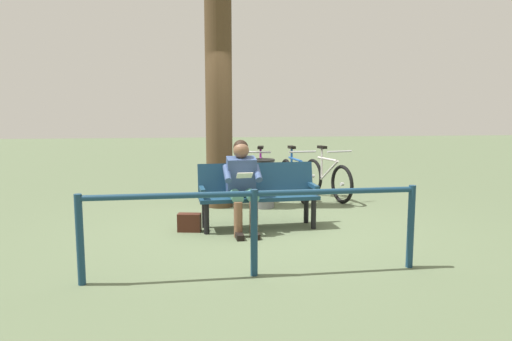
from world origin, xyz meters
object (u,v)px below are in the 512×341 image
Objects in this scene: litter_bin at (262,183)px; tree_trunk at (219,84)px; bench at (258,190)px; person_reading at (242,181)px; handbag at (189,222)px; bicycle_green at (259,179)px; bicycle_purple at (295,179)px; bicycle_black at (327,178)px.

tree_trunk is at bearing -14.03° from litter_bin.
bench is 1.36× the size of person_reading.
handbag is 2.45m from bicycle_green.
litter_bin is at bearing 10.20° from bicycle_green.
person_reading reaches higher than bicycle_purple.
bench is 2.16m from bicycle_purple.
bicycle_purple reaches higher than bench.
bicycle_black is at bearing -131.94° from bench.
bench is 2.00m from bicycle_green.
litter_bin is (-1.16, -1.39, 0.28)m from handbag.
bench is 5.43× the size of handbag.
bench is at bearing 5.56° from bicycle_green.
bicycle_purple reaches higher than litter_bin.
bicycle_purple is at bearing -131.39° from handbag.
tree_trunk is 2.59m from bicycle_black.
bench is 2.43m from bicycle_black.
bicycle_purple is at bearing -134.15° from litter_bin.
bench is 0.99× the size of bicycle_black.
handbag is 0.38× the size of litter_bin.
bicycle_black reaches higher than bench.
litter_bin is at bearing -111.72° from person_reading.
handbag is at bearing 4.95° from bench.
bicycle_green reaches higher than bench.
person_reading is 2.72m from bicycle_black.
litter_bin reaches higher than handbag.
bicycle_purple is (-1.37, -0.53, -1.64)m from tree_trunk.
handbag is 2.80m from bicycle_purple.
person_reading is 0.73× the size of bicycle_green.
bicycle_purple is 0.64m from bicycle_green.
bench is 0.99× the size of bicycle_green.
person_reading is at bearing 98.03° from tree_trunk.
handbag is 1.84m from litter_bin.
bicycle_black is at bearing -152.65° from litter_bin.
bicycle_green reaches higher than handbag.
handbag is (0.93, 0.14, -0.39)m from bench.
person_reading is at bearing 34.67° from bench.
bicycle_green reaches higher than litter_bin.
litter_bin is at bearing -104.50° from bench.
bicycle_black is 0.98× the size of bicycle_purple.
bicycle_black is 1.00× the size of bicycle_green.
person_reading is 1.53m from litter_bin.
person_reading reaches higher than bench.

